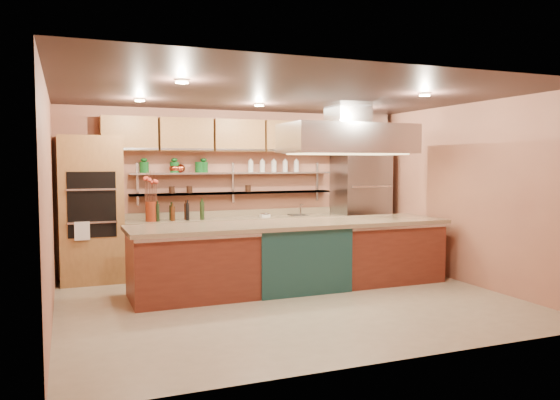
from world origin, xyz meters
name	(u,v)px	position (x,y,z in m)	size (l,w,h in m)	color
floor	(288,301)	(0.00, 0.00, -0.01)	(6.00, 5.00, 0.02)	gray
ceiling	(289,94)	(0.00, 0.00, 2.80)	(6.00, 5.00, 0.02)	black
wall_back	(235,190)	(0.00, 2.50, 1.40)	(6.00, 0.04, 2.80)	#A2664C
wall_front	(391,215)	(0.00, -2.50, 1.40)	(6.00, 0.04, 2.80)	#A2664C
wall_left	(49,205)	(-3.00, 0.00, 1.40)	(0.04, 5.00, 2.80)	#A2664C
wall_right	(466,194)	(3.00, 0.00, 1.40)	(0.04, 5.00, 2.80)	#A2664C
oven_stack	(91,210)	(-2.45, 2.18, 1.15)	(0.95, 0.64, 2.30)	olive
refrigerator	(360,207)	(2.35, 2.14, 1.05)	(0.95, 0.72, 2.10)	gray
back_counter	(238,244)	(-0.05, 2.20, 0.47)	(3.84, 0.64, 0.93)	tan
wall_shelf_lower	(235,193)	(-0.05, 2.37, 1.35)	(3.60, 0.26, 0.03)	#B2B6BA
wall_shelf_upper	(234,173)	(-0.05, 2.37, 1.70)	(3.60, 0.26, 0.03)	#B2B6BA
upper_cabinets	(238,136)	(0.00, 2.32, 2.35)	(4.60, 0.36, 0.55)	olive
range_hood	(348,139)	(1.24, 0.63, 2.25)	(2.00, 1.00, 0.45)	#B2B6BA
ceiling_downlights	(283,98)	(0.00, 0.20, 2.77)	(4.00, 2.80, 0.02)	#FFE5A5
island	(294,255)	(0.34, 0.63, 0.50)	(4.77, 1.04, 1.00)	maroon
flower_vase	(151,211)	(-1.53, 2.15, 1.09)	(0.18, 0.18, 0.32)	maroon
oil_bottle_cluster	(180,212)	(-1.07, 2.15, 1.07)	(0.85, 0.24, 0.27)	black
kitchen_scale	(265,214)	(0.44, 2.15, 0.97)	(0.16, 0.12, 0.09)	silver
bar_faucet	(300,209)	(1.16, 2.25, 1.03)	(0.03, 0.03, 0.20)	silver
copper_kettle	(180,168)	(-1.01, 2.37, 1.79)	(0.18, 0.18, 0.14)	#B14328
green_canister	(199,167)	(-0.67, 2.37, 1.80)	(0.15, 0.15, 0.18)	#0E4416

